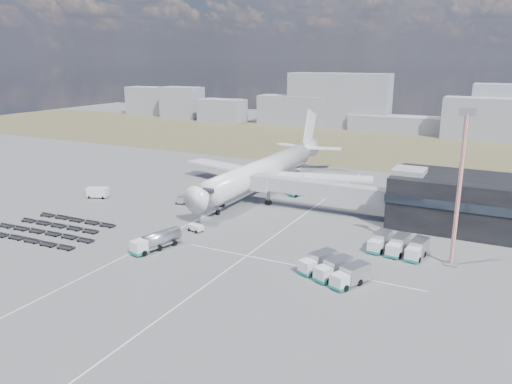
% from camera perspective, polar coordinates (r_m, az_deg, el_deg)
% --- Properties ---
extents(ground, '(420.00, 420.00, 0.00)m').
position_cam_1_polar(ground, '(97.84, -7.13, -4.03)').
color(ground, '#565659').
rests_on(ground, ground).
extents(grass_strip, '(420.00, 90.00, 0.01)m').
position_cam_1_polar(grass_strip, '(196.00, 11.26, 5.44)').
color(grass_strip, brown).
rests_on(grass_strip, ground).
extents(lane_markings, '(47.12, 110.00, 0.01)m').
position_cam_1_polar(lane_markings, '(95.42, -1.24, -4.41)').
color(lane_markings, silver).
rests_on(lane_markings, ground).
extents(terminal, '(30.40, 16.40, 11.00)m').
position_cam_1_polar(terminal, '(103.64, 23.51, -1.06)').
color(terminal, black).
rests_on(terminal, ground).
extents(jet_bridge, '(30.30, 3.80, 7.05)m').
position_cam_1_polar(jet_bridge, '(106.68, 6.11, 0.46)').
color(jet_bridge, '#939399').
rests_on(jet_bridge, ground).
extents(airliner, '(51.59, 64.53, 17.62)m').
position_cam_1_polar(airliner, '(123.45, 1.24, 2.66)').
color(airliner, silver).
rests_on(airliner, ground).
extents(skyline, '(293.18, 26.03, 25.12)m').
position_cam_1_polar(skyline, '(233.03, 15.28, 9.06)').
color(skyline, gray).
rests_on(skyline, ground).
extents(fuel_tanker, '(4.70, 9.69, 3.04)m').
position_cam_1_polar(fuel_tanker, '(87.57, -11.33, -5.48)').
color(fuel_tanker, silver).
rests_on(fuel_tanker, ground).
extents(pushback_tug, '(3.11, 2.18, 1.32)m').
position_cam_1_polar(pushback_tug, '(95.34, -6.90, -4.12)').
color(pushback_tug, silver).
rests_on(pushback_tug, ground).
extents(utility_van, '(5.21, 3.67, 2.50)m').
position_cam_1_polar(utility_van, '(122.74, -17.65, -0.08)').
color(utility_van, silver).
rests_on(utility_van, ground).
extents(catering_truck, '(4.13, 6.30, 2.68)m').
position_cam_1_polar(catering_truck, '(119.99, 4.95, 0.31)').
color(catering_truck, silver).
rests_on(catering_truck, ground).
extents(service_trucks_near, '(10.64, 9.56, 2.65)m').
position_cam_1_polar(service_trucks_near, '(76.07, 8.85, -8.65)').
color(service_trucks_near, silver).
rests_on(service_trucks_near, ground).
extents(service_trucks_far, '(9.36, 7.53, 2.62)m').
position_cam_1_polar(service_trucks_far, '(87.46, 15.93, -5.87)').
color(service_trucks_far, silver).
rests_on(service_trucks_far, ground).
extents(uld_row, '(11.25, 4.40, 1.56)m').
position_cam_1_polar(uld_row, '(111.82, -6.43, -1.06)').
color(uld_row, black).
rests_on(uld_row, ground).
extents(baggage_dollies, '(24.01, 15.00, 0.71)m').
position_cam_1_polar(baggage_dollies, '(102.98, -22.52, -3.91)').
color(baggage_dollies, black).
rests_on(baggage_dollies, ground).
extents(floodlight_mast, '(2.36, 1.91, 24.73)m').
position_cam_1_polar(floodlight_mast, '(82.11, 22.20, 0.25)').
color(floodlight_mast, red).
rests_on(floodlight_mast, ground).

